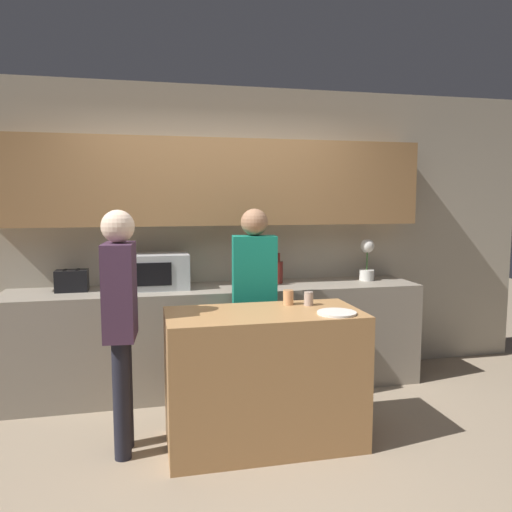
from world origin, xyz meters
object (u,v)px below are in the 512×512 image
cup_1 (309,299)px  bottle_0 (256,274)px  microwave (158,271)px  person_left (254,292)px  bottle_2 (279,272)px  toaster (72,281)px  person_center (120,312)px  plate_on_island (337,313)px  bottle_1 (271,274)px  cup_0 (288,297)px  potted_plant (367,260)px

cup_1 → bottle_0: bearing=98.0°
microwave → bottle_0: 0.88m
microwave → person_left: bearing=-37.5°
microwave → person_left: (0.73, -0.56, -0.11)m
bottle_2 → person_left: size_ratio=0.17×
microwave → toaster: (-0.71, 0.00, -0.06)m
microwave → bottle_0: bearing=3.5°
bottle_0 → cup_1: bottle_0 is taller
person_center → plate_on_island: bearing=84.4°
bottle_0 → bottle_1: size_ratio=0.86×
bottle_1 → person_center: 1.61m
toaster → plate_on_island: 2.25m
plate_on_island → person_center: bearing=170.2°
bottle_0 → cup_0: 1.01m
potted_plant → cup_1: (-0.92, -1.01, -0.14)m
bottle_1 → cup_0: (-0.10, -0.88, -0.03)m
bottle_0 → cup_1: (0.15, -1.06, -0.02)m
potted_plant → person_center: bearing=-154.2°
bottle_2 → cup_0: bearing=-101.1°
microwave → plate_on_island: 1.73m
cup_0 → bottle_0: bearing=90.8°
bottle_1 → cup_0: bottle_1 is taller
bottle_0 → bottle_1: bearing=-47.6°
toaster → person_center: (0.44, -1.07, -0.05)m
cup_0 → cup_1: 0.15m
cup_1 → microwave: bearing=135.5°
microwave → potted_plant: (1.95, 0.00, 0.05)m
toaster → bottle_2: bottle_2 is taller
cup_1 → person_center: 1.30m
microwave → person_center: person_center is taller
bottle_0 → potted_plant: bearing=-2.8°
bottle_1 → bottle_2: bearing=45.2°
potted_plant → bottle_0: size_ratio=1.78×
bottle_2 → plate_on_island: 1.34m
bottle_1 → bottle_2: (0.09, 0.09, 0.01)m
toaster → person_center: 1.16m
bottle_0 → cup_1: size_ratio=2.28×
toaster → bottle_0: bearing=1.9°
bottle_2 → person_left: person_left is taller
bottle_1 → person_center: size_ratio=0.16×
plate_on_island → cup_1: (-0.09, 0.30, 0.04)m
cup_0 → potted_plant: bearing=42.2°
potted_plant → plate_on_island: potted_plant is taller
cup_1 → person_left: size_ratio=0.06×
bottle_2 → person_left: 0.68m
bottle_1 → bottle_2: bottle_2 is taller
person_left → toaster: bearing=-15.4°
plate_on_island → person_left: (-0.39, 0.75, 0.02)m
bottle_1 → person_center: bearing=-141.7°
microwave → potted_plant: potted_plant is taller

